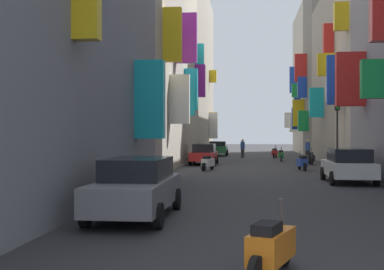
{
  "coord_description": "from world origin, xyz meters",
  "views": [
    {
      "loc": [
        -0.68,
        -4.32,
        2.15
      ],
      "look_at": [
        -4.95,
        34.59,
        2.05
      ],
      "focal_mm": 47.19,
      "sensor_mm": 36.0,
      "label": 1
    }
  ],
  "objects": [
    {
      "name": "building_left_mid_c",
      "position": [
        -7.99,
        49.59,
        8.77
      ],
      "size": [
        6.99,
        20.83,
        17.56
      ],
      "color": "#9E9384",
      "rests_on": "ground"
    },
    {
      "name": "traffic_light_near_corner",
      "position": [
        4.59,
        26.07,
        2.91
      ],
      "size": [
        0.26,
        0.34,
        4.28
      ],
      "color": "#2D2D2D",
      "rests_on": "ground"
    },
    {
      "name": "pedestrian_near_left",
      "position": [
        -1.09,
        40.83,
        0.83
      ],
      "size": [
        0.41,
        0.41,
        1.66
      ],
      "color": "#363636",
      "rests_on": "ground"
    },
    {
      "name": "building_left_mid_b",
      "position": [
        -7.99,
        35.24,
        9.24
      ],
      "size": [
        6.85,
        7.86,
        18.49
      ],
      "color": "#BCB29E",
      "rests_on": "ground"
    },
    {
      "name": "scooter_white",
      "position": [
        -2.97,
        25.12,
        0.46
      ],
      "size": [
        0.74,
        1.89,
        1.13
      ],
      "color": "silver",
      "rests_on": "ground"
    },
    {
      "name": "scooter_red",
      "position": [
        1.76,
        40.83,
        0.46
      ],
      "size": [
        0.65,
        1.96,
        1.13
      ],
      "color": "red",
      "rests_on": "ground"
    },
    {
      "name": "parked_car_green",
      "position": [
        -3.55,
        45.05,
        0.74
      ],
      "size": [
        1.95,
        3.92,
        1.4
      ],
      "color": "#236638",
      "rests_on": "ground"
    },
    {
      "name": "scooter_blue",
      "position": [
        2.53,
        25.84,
        0.46
      ],
      "size": [
        0.58,
        1.81,
        1.13
      ],
      "color": "#2D4CAD",
      "rests_on": "ground"
    },
    {
      "name": "building_right_mid_b",
      "position": [
        7.99,
        35.13,
        6.36
      ],
      "size": [
        7.04,
        11.84,
        12.71
      ],
      "color": "gray",
      "rests_on": "ground"
    },
    {
      "name": "ground_plane",
      "position": [
        0.0,
        30.0,
        0.0
      ],
      "size": [
        140.0,
        140.0,
        0.0
      ],
      "primitive_type": "plane",
      "color": "#2D2D30"
    },
    {
      "name": "building_left_mid_a",
      "position": [
        -7.98,
        25.21,
        8.37
      ],
      "size": [
        7.28,
        12.2,
        16.76
      ],
      "color": "#B2A899",
      "rests_on": "ground"
    },
    {
      "name": "pedestrian_crossing",
      "position": [
        4.04,
        36.0,
        0.86
      ],
      "size": [
        0.52,
        0.52,
        1.71
      ],
      "color": "black",
      "rests_on": "ground"
    },
    {
      "name": "parked_car_red",
      "position": [
        -3.7,
        30.92,
        0.75
      ],
      "size": [
        1.86,
        4.23,
        1.43
      ],
      "color": "#B21E1E",
      "rests_on": "ground"
    },
    {
      "name": "scooter_black",
      "position": [
        3.7,
        31.33,
        0.46
      ],
      "size": [
        0.44,
        1.76,
        1.13
      ],
      "color": "black",
      "rests_on": "ground"
    },
    {
      "name": "building_right_far",
      "position": [
        7.99,
        54.14,
        7.97
      ],
      "size": [
        7.22,
        11.73,
        15.96
      ],
      "color": "#BCB29E",
      "rests_on": "ground"
    },
    {
      "name": "scooter_green",
      "position": [
        1.97,
        35.8,
        0.46
      ],
      "size": [
        0.51,
        1.89,
        1.13
      ],
      "color": "#287F3D",
      "rests_on": "ground"
    },
    {
      "name": "parked_car_grey",
      "position": [
        -3.52,
        8.41,
        0.79
      ],
      "size": [
        1.87,
        4.5,
        1.52
      ],
      "color": "slate",
      "rests_on": "ground"
    },
    {
      "name": "building_right_mid_c",
      "position": [
        7.97,
        44.67,
        10.3
      ],
      "size": [
        7.22,
        7.22,
        20.68
      ],
      "color": "slate",
      "rests_on": "ground"
    },
    {
      "name": "scooter_orange",
      "position": [
        -0.32,
        3.31,
        0.46
      ],
      "size": [
        0.81,
        1.87,
        1.13
      ],
      "color": "orange",
      "rests_on": "ground"
    },
    {
      "name": "parked_car_white",
      "position": [
        3.72,
        18.34,
        0.78
      ],
      "size": [
        1.95,
        4.0,
        1.5
      ],
      "color": "white",
      "rests_on": "ground"
    }
  ]
}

